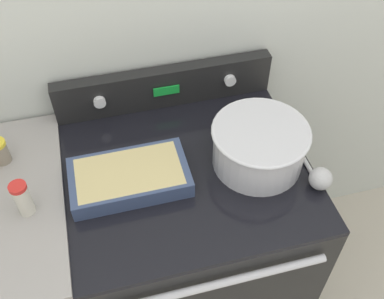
{
  "coord_description": "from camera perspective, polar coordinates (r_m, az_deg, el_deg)",
  "views": [
    {
      "loc": [
        -0.22,
        -0.54,
        1.99
      ],
      "look_at": [
        0.02,
        0.36,
        0.99
      ],
      "focal_mm": 42.0,
      "sensor_mm": 36.0,
      "label": 1
    }
  ],
  "objects": [
    {
      "name": "control_panel",
      "position": [
        1.57,
        -3.51,
        7.97
      ],
      "size": [
        0.76,
        0.07,
        0.15
      ],
      "color": "black",
      "rests_on": "stove_range"
    },
    {
      "name": "side_counter",
      "position": [
        1.83,
        -23.03,
        -15.79
      ],
      "size": [
        0.63,
        0.69,
        0.94
      ],
      "color": "tan",
      "rests_on": "ground_plane"
    },
    {
      "name": "stove_range",
      "position": [
        1.78,
        -0.49,
        -12.06
      ],
      "size": [
        0.76,
        0.72,
        0.93
      ],
      "color": "black",
      "rests_on": "ground_plane"
    },
    {
      "name": "mixing_bowl",
      "position": [
        1.38,
        8.53,
        0.66
      ],
      "size": [
        0.3,
        0.3,
        0.14
      ],
      "color": "silver",
      "rests_on": "stove_range"
    },
    {
      "name": "ladle",
      "position": [
        1.39,
        15.7,
        -3.17
      ],
      "size": [
        0.07,
        0.29,
        0.07
      ],
      "color": "#B7B7B7",
      "rests_on": "stove_range"
    },
    {
      "name": "casserole_dish",
      "position": [
        1.35,
        -7.95,
        -3.42
      ],
      "size": [
        0.35,
        0.2,
        0.06
      ],
      "color": "#38476B",
      "rests_on": "stove_range"
    },
    {
      "name": "kitchen_wall",
      "position": [
        1.48,
        -4.48,
        16.87
      ],
      "size": [
        8.0,
        0.05,
        2.5
      ],
      "color": "silver",
      "rests_on": "ground_plane"
    },
    {
      "name": "spice_jar_red_cap",
      "position": [
        1.33,
        -20.71,
        -5.83
      ],
      "size": [
        0.05,
        0.05,
        0.11
      ],
      "color": "beige",
      "rests_on": "side_counter"
    }
  ]
}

